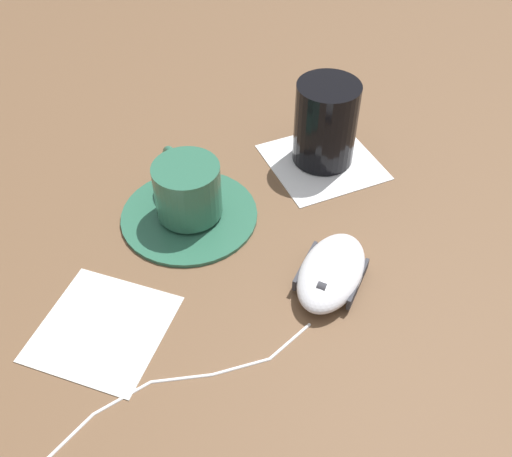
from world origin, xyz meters
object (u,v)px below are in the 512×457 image
object	(u,v)px
coffee_cup	(187,188)
computer_mouse	(331,272)
saucer	(189,214)
drinking_glass	(326,123)

from	to	relation	value
coffee_cup	computer_mouse	bearing A→B (deg)	-34.47
saucer	coffee_cup	world-z (taller)	coffee_cup
coffee_cup	drinking_glass	xyz separation A→B (m)	(0.17, 0.10, 0.01)
saucer	coffee_cup	xyz separation A→B (m)	(0.00, 0.00, 0.04)
coffee_cup	computer_mouse	distance (m)	0.19
saucer	drinking_glass	xyz separation A→B (m)	(0.17, 0.10, 0.05)
saucer	computer_mouse	size ratio (longest dim) A/B	1.23
coffee_cup	computer_mouse	size ratio (longest dim) A/B	0.78
computer_mouse	drinking_glass	xyz separation A→B (m)	(0.01, 0.21, 0.04)
coffee_cup	drinking_glass	bearing A→B (deg)	31.28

